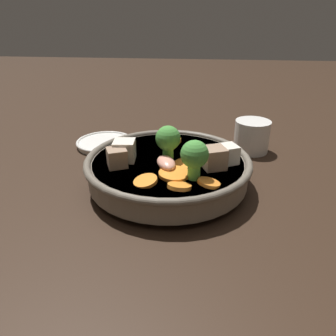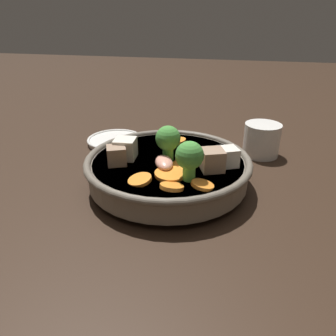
# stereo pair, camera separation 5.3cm
# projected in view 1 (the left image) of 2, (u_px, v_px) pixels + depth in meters

# --- Properties ---
(ground_plane) EXTENTS (3.00, 3.00, 0.00)m
(ground_plane) POSITION_uv_depth(u_px,v_px,m) (168.00, 185.00, 0.55)
(ground_plane) COLOR black
(stirfry_bowl) EXTENTS (0.27, 0.27, 0.10)m
(stirfry_bowl) POSITION_uv_depth(u_px,v_px,m) (168.00, 167.00, 0.53)
(stirfry_bowl) COLOR slate
(stirfry_bowl) RESTS_ON ground_plane
(side_saucer) EXTENTS (0.12, 0.12, 0.01)m
(side_saucer) POSITION_uv_depth(u_px,v_px,m) (105.00, 143.00, 0.70)
(side_saucer) COLOR white
(side_saucer) RESTS_ON ground_plane
(tea_cup) EXTENTS (0.07, 0.07, 0.06)m
(tea_cup) POSITION_uv_depth(u_px,v_px,m) (252.00, 136.00, 0.66)
(tea_cup) COLOR white
(tea_cup) RESTS_ON ground_plane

